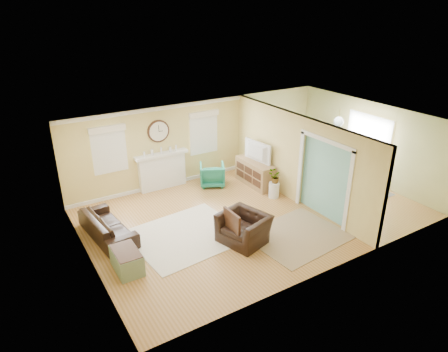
{
  "coord_description": "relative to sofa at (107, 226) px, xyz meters",
  "views": [
    {
      "loc": [
        -5.88,
        -7.98,
        5.46
      ],
      "look_at": [
        -0.8,
        0.3,
        1.2
      ],
      "focal_mm": 32.0,
      "sensor_mm": 36.0,
      "label": 1
    }
  ],
  "objects": [
    {
      "name": "green_chair",
      "position": [
        3.79,
        1.31,
        0.06
      ],
      "size": [
        1.03,
        1.04,
        0.71
      ],
      "primitive_type": "imported",
      "rotation": [
        0.0,
        0.0,
        2.68
      ],
      "color": "#1A6556",
      "rests_on": "floor"
    },
    {
      "name": "wall_back",
      "position": [
        3.85,
        2.07,
        1.0
      ],
      "size": [
        9.0,
        0.02,
        2.6
      ],
      "primitive_type": "cube",
      "color": "tan",
      "rests_on": "ground"
    },
    {
      "name": "window_left",
      "position": [
        0.8,
        2.02,
        1.36
      ],
      "size": [
        1.05,
        0.13,
        1.42
      ],
      "color": "white",
      "rests_on": "wall_back"
    },
    {
      "name": "tv",
      "position": [
        4.95,
        0.61,
        0.83
      ],
      "size": [
        0.29,
        1.14,
        0.65
      ],
      "primitive_type": "imported",
      "rotation": [
        0.0,
        0.0,
        1.7
      ],
      "color": "black",
      "rests_on": "credenza"
    },
    {
      "name": "rug_grey",
      "position": [
        6.94,
        -0.69,
        -0.29
      ],
      "size": [
        2.56,
        3.2,
        0.01
      ],
      "primitive_type": "cube",
      "color": "slate",
      "rests_on": "floor"
    },
    {
      "name": "dining_table",
      "position": [
        6.94,
        -0.69,
        0.01
      ],
      "size": [
        1.24,
        1.89,
        0.62
      ],
      "primitive_type": "imported",
      "rotation": [
        0.0,
        0.0,
        1.41
      ],
      "color": "#3F2818",
      "rests_on": "floor"
    },
    {
      "name": "dining_chair_s",
      "position": [
        6.89,
        -1.82,
        0.27
      ],
      "size": [
        0.47,
        0.47,
        0.97
      ],
      "color": "slate",
      "rests_on": "floor"
    },
    {
      "name": "rug_jute",
      "position": [
        4.08,
        -2.49,
        -0.29
      ],
      "size": [
        2.52,
        2.14,
        0.01
      ],
      "primitive_type": "cube",
      "rotation": [
        0.0,
        0.0,
        0.09
      ],
      "color": "tan",
      "rests_on": "floor"
    },
    {
      "name": "wall_right",
      "position": [
        8.35,
        -0.93,
        1.0
      ],
      "size": [
        0.02,
        6.0,
        2.6
      ],
      "primitive_type": "cube",
      "color": "tan",
      "rests_on": "ground"
    },
    {
      "name": "pendant",
      "position": [
        6.85,
        -0.93,
        1.9
      ],
      "size": [
        0.3,
        0.3,
        0.55
      ],
      "color": "gold",
      "rests_on": "ceiling"
    },
    {
      "name": "french_doors",
      "position": [
        8.3,
        -0.93,
        0.8
      ],
      "size": [
        0.06,
        1.7,
        2.2
      ],
      "color": "white",
      "rests_on": "ground"
    },
    {
      "name": "credenza",
      "position": [
        4.97,
        0.61,
        0.1
      ],
      "size": [
        0.52,
        1.53,
        0.8
      ],
      "color": "#A17C50",
      "rests_on": "floor"
    },
    {
      "name": "dining_chair_n",
      "position": [
        6.92,
        0.37,
        0.25
      ],
      "size": [
        0.49,
        0.49,
        0.93
      ],
      "color": "slate",
      "rests_on": "floor"
    },
    {
      "name": "fireplace",
      "position": [
        2.35,
        1.95,
        0.3
      ],
      "size": [
        1.7,
        0.3,
        1.17
      ],
      "color": "white",
      "rests_on": "ground"
    },
    {
      "name": "eames_chair",
      "position": [
        2.79,
        -1.97,
        0.07
      ],
      "size": [
        1.26,
        1.36,
        0.73
      ],
      "primitive_type": "imported",
      "rotation": [
        0.0,
        0.0,
        -1.28
      ],
      "color": "black",
      "rests_on": "floor"
    },
    {
      "name": "rug_cream",
      "position": [
        1.71,
        -1.0,
        -0.29
      ],
      "size": [
        2.88,
        2.56,
        0.01
      ],
      "primitive_type": "cube",
      "rotation": [
        0.0,
        0.0,
        0.09
      ],
      "color": "#F2E7CD",
      "rests_on": "floor"
    },
    {
      "name": "garden_stool",
      "position": [
        4.94,
        -0.44,
        -0.06
      ],
      "size": [
        0.32,
        0.32,
        0.47
      ],
      "primitive_type": "cylinder",
      "color": "white",
      "rests_on": "floor"
    },
    {
      "name": "partition",
      "position": [
        5.36,
        -0.65,
        1.06
      ],
      "size": [
        0.17,
        6.0,
        2.6
      ],
      "color": "tan",
      "rests_on": "ground"
    },
    {
      "name": "window_right",
      "position": [
        3.9,
        2.02,
        1.36
      ],
      "size": [
        1.05,
        0.13,
        1.42
      ],
      "color": "white",
      "rests_on": "wall_back"
    },
    {
      "name": "wall_front",
      "position": [
        3.85,
        -3.93,
        1.0
      ],
      "size": [
        9.0,
        0.02,
        2.6
      ],
      "primitive_type": "cube",
      "color": "tan",
      "rests_on": "ground"
    },
    {
      "name": "ceiling",
      "position": [
        3.85,
        -0.93,
        2.3
      ],
      "size": [
        9.0,
        6.0,
        0.02
      ],
      "primitive_type": "cube",
      "color": "white",
      "rests_on": "wall_back"
    },
    {
      "name": "floor",
      "position": [
        3.85,
        -0.93,
        -0.3
      ],
      "size": [
        9.0,
        9.0,
        0.0
      ],
      "primitive_type": "plane",
      "color": "#9F6A2E",
      "rests_on": "ground"
    },
    {
      "name": "wall_left",
      "position": [
        -0.65,
        -0.93,
        1.0
      ],
      "size": [
        0.02,
        6.0,
        2.6
      ],
      "primitive_type": "cube",
      "color": "tan",
      "rests_on": "ground"
    },
    {
      "name": "potted_plant",
      "position": [
        4.94,
        -0.44,
        0.37
      ],
      "size": [
        0.47,
        0.45,
        0.4
      ],
      "primitive_type": "imported",
      "rotation": [
        0.0,
        0.0,
        2.59
      ],
      "color": "#337F33",
      "rests_on": "garden_stool"
    },
    {
      "name": "sofa",
      "position": [
        0.0,
        0.0,
        0.0
      ],
      "size": [
        1.01,
        2.11,
        0.6
      ],
      "primitive_type": "imported",
      "rotation": [
        0.0,
        0.0,
        1.68
      ],
      "color": "black",
      "rests_on": "floor"
    },
    {
      "name": "wall_clock",
      "position": [
        2.35,
        2.04,
        1.55
      ],
      "size": [
        0.7,
        0.07,
        0.7
      ],
      "color": "#3F2818",
      "rests_on": "wall_back"
    },
    {
      "name": "dining_chair_e",
      "position": [
        7.67,
        -0.68,
        0.31
      ],
      "size": [
        0.52,
        0.52,
        1.03
      ],
      "color": "slate",
      "rests_on": "floor"
    },
    {
      "name": "trunk",
      "position": [
        -0.05,
        -1.6,
        -0.05
      ],
      "size": [
        0.54,
        0.87,
        0.5
      ],
      "color": "gray",
      "rests_on": "floor"
    },
    {
      "name": "dining_chair_w",
      "position": [
        6.3,
        -0.59,
        0.32
      ],
      "size": [
        0.49,
        0.49,
        1.04
      ],
      "color": "white",
      "rests_on": "floor"
    }
  ]
}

